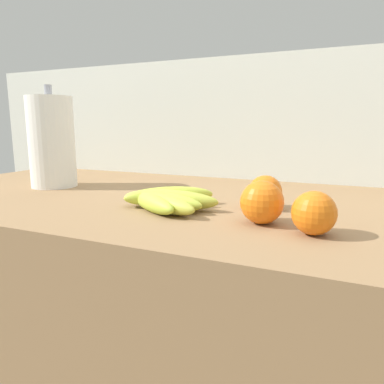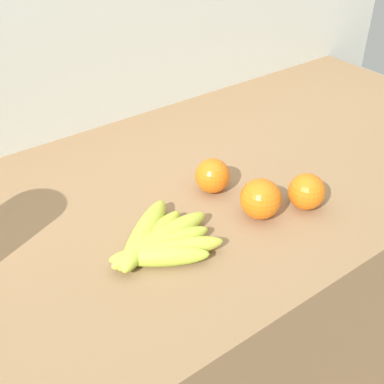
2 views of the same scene
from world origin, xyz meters
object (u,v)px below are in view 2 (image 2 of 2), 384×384
Objects in this scene: orange_front at (260,199)px; orange_right at (307,191)px; orange_back_right at (212,176)px; banana_bunch at (158,243)px.

orange_front is 1.09× the size of orange_right.
orange_right is 0.19m from orange_back_right.
orange_front is (0.21, -0.03, 0.02)m from banana_bunch.
orange_right reaches higher than banana_bunch.
banana_bunch is at bearing 168.58° from orange_right.
orange_front is at bearing -7.91° from banana_bunch.
orange_front is 1.10× the size of orange_back_right.
orange_right is at bearing -53.53° from orange_back_right.
orange_right is (0.30, -0.06, 0.02)m from banana_bunch.
orange_front is at bearing 160.81° from orange_right.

